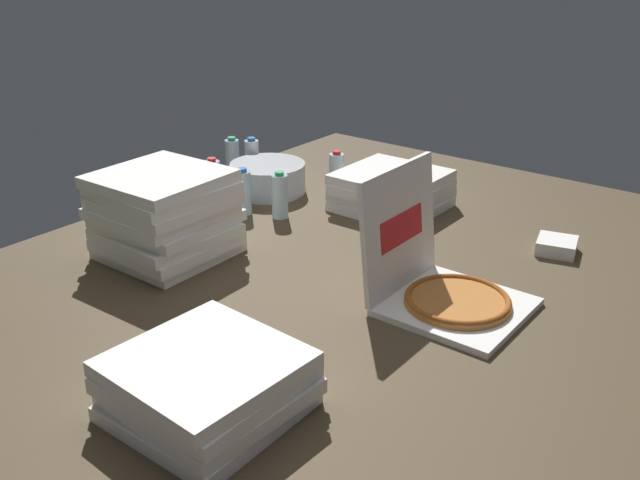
{
  "coord_description": "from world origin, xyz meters",
  "views": [
    {
      "loc": [
        -1.68,
        -1.24,
        1.09
      ],
      "look_at": [
        0.04,
        0.1,
        0.14
      ],
      "focal_mm": 39.42,
      "sensor_mm": 36.0,
      "label": 1
    }
  ],
  "objects_px": {
    "napkin_pile": "(557,246)",
    "open_pizza_box": "(441,282)",
    "pizza_stack_center_near": "(165,215)",
    "water_bottle_1": "(213,181)",
    "water_bottle_4": "(243,192)",
    "ice_bucket": "(268,178)",
    "pizza_stack_right_near": "(208,385)",
    "water_bottle_0": "(232,158)",
    "water_bottle_5": "(252,159)",
    "water_bottle_3": "(280,196)",
    "pizza_stack_left_far": "(392,190)",
    "water_bottle_2": "(336,173)"
  },
  "relations": [
    {
      "from": "water_bottle_1",
      "to": "water_bottle_2",
      "type": "bearing_deg",
      "value": -40.73
    },
    {
      "from": "pizza_stack_right_near",
      "to": "water_bottle_0",
      "type": "xyz_separation_m",
      "value": [
        1.35,
        1.24,
        0.02
      ]
    },
    {
      "from": "water_bottle_3",
      "to": "water_bottle_5",
      "type": "distance_m",
      "value": 0.55
    },
    {
      "from": "pizza_stack_center_near",
      "to": "pizza_stack_left_far",
      "type": "relative_size",
      "value": 1.03
    },
    {
      "from": "water_bottle_5",
      "to": "water_bottle_1",
      "type": "bearing_deg",
      "value": -165.33
    },
    {
      "from": "ice_bucket",
      "to": "water_bottle_4",
      "type": "height_order",
      "value": "water_bottle_4"
    },
    {
      "from": "open_pizza_box",
      "to": "water_bottle_3",
      "type": "relative_size",
      "value": 2.29
    },
    {
      "from": "pizza_stack_right_near",
      "to": "napkin_pile",
      "type": "height_order",
      "value": "pizza_stack_right_near"
    },
    {
      "from": "water_bottle_4",
      "to": "water_bottle_5",
      "type": "distance_m",
      "value": 0.47
    },
    {
      "from": "pizza_stack_left_far",
      "to": "water_bottle_2",
      "type": "distance_m",
      "value": 0.3
    },
    {
      "from": "pizza_stack_left_far",
      "to": "ice_bucket",
      "type": "relative_size",
      "value": 1.26
    },
    {
      "from": "pizza_stack_left_far",
      "to": "ice_bucket",
      "type": "bearing_deg",
      "value": 107.39
    },
    {
      "from": "pizza_stack_center_near",
      "to": "water_bottle_0",
      "type": "height_order",
      "value": "pizza_stack_center_near"
    },
    {
      "from": "water_bottle_1",
      "to": "water_bottle_4",
      "type": "distance_m",
      "value": 0.21
    },
    {
      "from": "open_pizza_box",
      "to": "pizza_stack_right_near",
      "type": "bearing_deg",
      "value": 167.92
    },
    {
      "from": "pizza_stack_left_far",
      "to": "open_pizza_box",
      "type": "bearing_deg",
      "value": -137.07
    },
    {
      "from": "pizza_stack_right_near",
      "to": "pizza_stack_center_near",
      "type": "height_order",
      "value": "pizza_stack_center_near"
    },
    {
      "from": "napkin_pile",
      "to": "water_bottle_5",
      "type": "bearing_deg",
      "value": 92.09
    },
    {
      "from": "water_bottle_4",
      "to": "napkin_pile",
      "type": "xyz_separation_m",
      "value": [
        0.43,
        -1.19,
        -0.07
      ]
    },
    {
      "from": "napkin_pile",
      "to": "open_pizza_box",
      "type": "bearing_deg",
      "value": 166.68
    },
    {
      "from": "water_bottle_2",
      "to": "napkin_pile",
      "type": "relative_size",
      "value": 1.44
    },
    {
      "from": "open_pizza_box",
      "to": "pizza_stack_left_far",
      "type": "bearing_deg",
      "value": 42.93
    },
    {
      "from": "water_bottle_0",
      "to": "water_bottle_1",
      "type": "height_order",
      "value": "same"
    },
    {
      "from": "water_bottle_0",
      "to": "water_bottle_2",
      "type": "xyz_separation_m",
      "value": [
        0.12,
        -0.53,
        0.0
      ]
    },
    {
      "from": "water_bottle_3",
      "to": "pizza_stack_right_near",
      "type": "bearing_deg",
      "value": -146.81
    },
    {
      "from": "pizza_stack_center_near",
      "to": "pizza_stack_right_near",
      "type": "bearing_deg",
      "value": -124.89
    },
    {
      "from": "open_pizza_box",
      "to": "water_bottle_4",
      "type": "relative_size",
      "value": 2.29
    },
    {
      "from": "pizza_stack_right_near",
      "to": "ice_bucket",
      "type": "xyz_separation_m",
      "value": [
        1.3,
        0.97,
        -0.01
      ]
    },
    {
      "from": "pizza_stack_center_near",
      "to": "water_bottle_0",
      "type": "xyz_separation_m",
      "value": [
        0.8,
        0.45,
        -0.07
      ]
    },
    {
      "from": "pizza_stack_center_near",
      "to": "water_bottle_5",
      "type": "xyz_separation_m",
      "value": [
        0.85,
        0.37,
        -0.07
      ]
    },
    {
      "from": "ice_bucket",
      "to": "water_bottle_4",
      "type": "bearing_deg",
      "value": -159.34
    },
    {
      "from": "water_bottle_5",
      "to": "napkin_pile",
      "type": "relative_size",
      "value": 1.44
    },
    {
      "from": "water_bottle_3",
      "to": "water_bottle_0",
      "type": "bearing_deg",
      "value": 63.79
    },
    {
      "from": "water_bottle_3",
      "to": "water_bottle_1",
      "type": "bearing_deg",
      "value": 95.84
    },
    {
      "from": "pizza_stack_center_near",
      "to": "ice_bucket",
      "type": "bearing_deg",
      "value": 13.28
    },
    {
      "from": "water_bottle_0",
      "to": "pizza_stack_right_near",
      "type": "bearing_deg",
      "value": -137.43
    },
    {
      "from": "ice_bucket",
      "to": "water_bottle_0",
      "type": "xyz_separation_m",
      "value": [
        0.05,
        0.28,
        0.03
      ]
    },
    {
      "from": "water_bottle_0",
      "to": "pizza_stack_left_far",
      "type": "bearing_deg",
      "value": -81.76
    },
    {
      "from": "pizza_stack_right_near",
      "to": "water_bottle_1",
      "type": "bearing_deg",
      "value": 45.4
    },
    {
      "from": "water_bottle_5",
      "to": "napkin_pile",
      "type": "height_order",
      "value": "water_bottle_5"
    },
    {
      "from": "pizza_stack_right_near",
      "to": "ice_bucket",
      "type": "bearing_deg",
      "value": 36.66
    },
    {
      "from": "pizza_stack_left_far",
      "to": "water_bottle_2",
      "type": "bearing_deg",
      "value": 89.26
    },
    {
      "from": "water_bottle_5",
      "to": "napkin_pile",
      "type": "xyz_separation_m",
      "value": [
        0.05,
        -1.49,
        -0.07
      ]
    },
    {
      "from": "open_pizza_box",
      "to": "pizza_stack_center_near",
      "type": "distance_m",
      "value": 1.02
    },
    {
      "from": "ice_bucket",
      "to": "water_bottle_3",
      "type": "xyz_separation_m",
      "value": [
        -0.21,
        -0.25,
        0.03
      ]
    },
    {
      "from": "ice_bucket",
      "to": "water_bottle_4",
      "type": "distance_m",
      "value": 0.29
    },
    {
      "from": "ice_bucket",
      "to": "water_bottle_1",
      "type": "distance_m",
      "value": 0.27
    },
    {
      "from": "ice_bucket",
      "to": "water_bottle_0",
      "type": "relative_size",
      "value": 1.71
    },
    {
      "from": "open_pizza_box",
      "to": "pizza_stack_center_near",
      "type": "relative_size",
      "value": 1.04
    },
    {
      "from": "water_bottle_1",
      "to": "water_bottle_4",
      "type": "bearing_deg",
      "value": -96.32
    }
  ]
}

